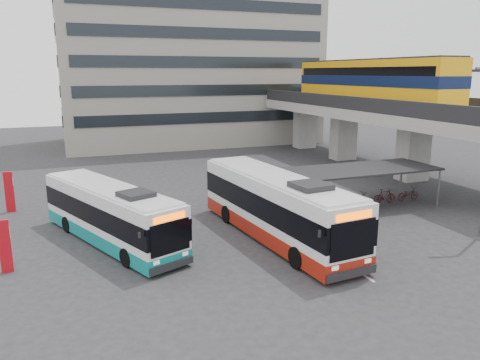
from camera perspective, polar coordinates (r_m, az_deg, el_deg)
name	(u,v)px	position (r m, az deg, el deg)	size (l,w,h in m)	color
ground	(256,237)	(24.97, 1.95, -6.97)	(120.00, 120.00, 0.00)	#28282B
viaduct	(376,99)	(43.65, 16.19, 9.48)	(8.00, 32.00, 9.68)	gray
bike_shelter	(360,184)	(31.08, 14.38, -0.43)	(10.00, 4.00, 2.54)	#595B60
office_block	(188,39)	(59.70, -6.40, 16.74)	(30.00, 15.00, 25.00)	gray
road_markings	(327,250)	(23.55, 10.51, -8.43)	(0.15, 7.60, 0.01)	beige
bus_main	(276,207)	(24.45, 4.41, -3.30)	(3.85, 12.40, 3.61)	white
bus_teal	(110,214)	(24.74, -15.51, -4.06)	(6.15, 10.77, 3.16)	white
pedestrian	(120,230)	(23.87, -14.37, -5.90)	(0.70, 0.46, 1.92)	black
sign_totem_south	(5,245)	(22.75, -26.74, -7.14)	(0.52, 0.16, 2.38)	#B40B15
sign_totem_north	(9,191)	(32.33, -26.31, -1.25)	(0.55, 0.23, 2.56)	#B40B15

